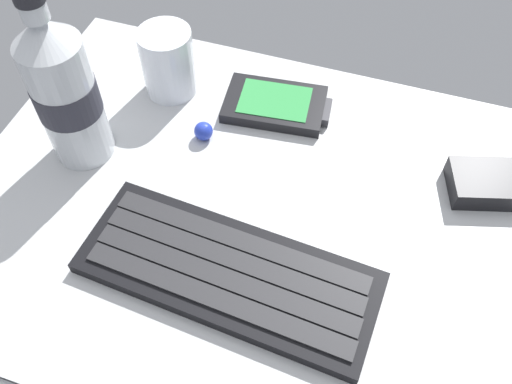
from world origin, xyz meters
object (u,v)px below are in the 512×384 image
water_bottle (65,91)px  charger_block (483,183)px  trackball_mouse (203,131)px  keyboard (228,272)px  handheld_device (276,104)px  juice_cup (168,64)px

water_bottle → charger_block: (43.59, 8.27, -7.81)cm
trackball_mouse → water_bottle: bearing=-154.1°
water_bottle → trackball_mouse: 15.75cm
water_bottle → trackball_mouse: (12.25, 5.94, -7.91)cm
charger_block → trackball_mouse: bearing=-175.8°
keyboard → water_bottle: (-21.14, 10.19, 8.20)cm
handheld_device → water_bottle: water_bottle is taller
handheld_device → charger_block: size_ratio=1.91×
handheld_device → charger_block: 25.23cm
handheld_device → juice_cup: juice_cup is taller
handheld_device → charger_block: (24.76, -4.82, 0.47)cm
handheld_device → water_bottle: (-18.83, -13.09, 8.28)cm
handheld_device → trackball_mouse: (-6.58, -7.15, 0.37)cm
trackball_mouse → keyboard: bearing=-61.1°
charger_block → trackball_mouse: charger_block is taller
keyboard → handheld_device: bearing=95.7°
trackball_mouse → charger_block: bearing=4.2°
keyboard → juice_cup: bearing=124.9°
charger_block → trackball_mouse: 31.43cm
handheld_device → trackball_mouse: trackball_mouse is taller
keyboard → juice_cup: (-15.76, 22.58, 3.10)cm
water_bottle → trackball_mouse: water_bottle is taller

